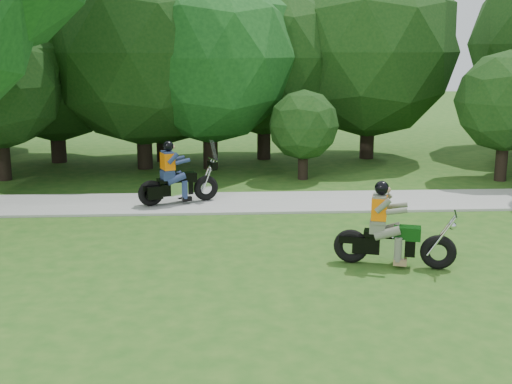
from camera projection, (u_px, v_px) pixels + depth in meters
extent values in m
plane|color=#235317|center=(482.00, 340.00, 8.74)|extent=(100.00, 100.00, 0.00)
cube|color=#979793|center=(359.00, 201.00, 16.53)|extent=(60.00, 2.20, 0.06)
cylinder|color=black|center=(210.00, 142.00, 20.90)|extent=(0.48, 0.48, 1.80)
sphere|color=#144718|center=(209.00, 57.00, 20.31)|extent=(5.55, 5.55, 5.55)
cylinder|color=black|center=(58.00, 136.00, 22.11)|extent=(0.52, 0.52, 1.80)
sphere|color=#11340F|center=(52.00, 49.00, 21.46)|extent=(6.33, 6.33, 6.33)
cylinder|color=black|center=(367.00, 133.00, 22.90)|extent=(0.50, 0.50, 1.80)
sphere|color=#11340F|center=(370.00, 52.00, 22.27)|extent=(6.00, 6.00, 6.00)
cylinder|color=black|center=(144.00, 141.00, 20.94)|extent=(0.50, 0.50, 1.80)
sphere|color=#11340F|center=(141.00, 52.00, 20.32)|extent=(5.98, 5.98, 5.98)
cylinder|color=black|center=(264.00, 134.00, 22.73)|extent=(0.47, 0.47, 1.80)
sphere|color=#11340F|center=(264.00, 57.00, 22.14)|extent=(5.48, 5.48, 5.48)
cylinder|color=black|center=(163.00, 140.00, 22.26)|extent=(0.46, 0.46, 1.49)
sphere|color=#11340F|center=(161.00, 70.00, 21.73)|extent=(5.16, 5.16, 5.16)
cylinder|color=black|center=(502.00, 158.00, 19.05)|extent=(0.35, 0.35, 1.39)
sphere|color=#11340F|center=(506.00, 102.00, 18.68)|extent=(2.98, 2.98, 2.98)
cylinder|color=black|center=(303.00, 164.00, 19.31)|extent=(0.31, 0.31, 0.96)
sphere|color=#11340F|center=(304.00, 125.00, 19.06)|extent=(2.11, 2.11, 2.11)
cylinder|color=black|center=(3.00, 154.00, 19.13)|extent=(0.39, 0.39, 1.58)
torus|color=black|center=(351.00, 246.00, 11.82)|extent=(0.67, 0.36, 0.64)
torus|color=black|center=(438.00, 252.00, 11.47)|extent=(0.67, 0.36, 0.64)
cube|color=black|center=(384.00, 246.00, 11.68)|extent=(1.14, 0.53, 0.29)
cube|color=silver|center=(392.00, 247.00, 11.65)|extent=(0.51, 0.42, 0.37)
cube|color=black|center=(407.00, 233.00, 11.53)|extent=(0.53, 0.40, 0.24)
cube|color=black|center=(377.00, 233.00, 11.66)|extent=(0.54, 0.42, 0.09)
cylinder|color=silver|center=(442.00, 235.00, 11.39)|extent=(0.49, 0.18, 0.76)
cylinder|color=silver|center=(456.00, 214.00, 11.26)|extent=(0.20, 0.57, 0.03)
cube|color=#545C4B|center=(378.00, 226.00, 11.63)|extent=(0.36, 0.41, 0.22)
cube|color=#545C4B|center=(379.00, 209.00, 11.55)|extent=(0.34, 0.44, 0.51)
cube|color=orange|center=(379.00, 208.00, 11.55)|extent=(0.37, 0.48, 0.40)
sphere|color=black|center=(382.00, 188.00, 11.46)|extent=(0.26, 0.26, 0.26)
torus|color=black|center=(151.00, 193.00, 15.81)|extent=(0.68, 0.41, 0.65)
torus|color=black|center=(206.00, 188.00, 16.39)|extent=(0.68, 0.41, 0.65)
cube|color=black|center=(172.00, 189.00, 16.02)|extent=(1.05, 0.59, 0.30)
cube|color=silver|center=(178.00, 189.00, 16.08)|extent=(0.53, 0.46, 0.37)
cube|color=black|center=(186.00, 177.00, 16.11)|extent=(0.55, 0.44, 0.24)
cube|color=black|center=(167.00, 180.00, 15.92)|extent=(0.56, 0.45, 0.09)
cylinder|color=silver|center=(207.00, 175.00, 16.34)|extent=(0.36, 0.17, 0.84)
cylinder|color=silver|center=(213.00, 160.00, 16.31)|extent=(0.25, 0.57, 0.03)
cube|color=black|center=(155.00, 193.00, 15.64)|extent=(0.41, 0.25, 0.32)
cube|color=black|center=(150.00, 190.00, 16.00)|extent=(0.41, 0.25, 0.32)
cube|color=navy|center=(167.00, 175.00, 15.89)|extent=(0.39, 0.43, 0.22)
cube|color=navy|center=(168.00, 162.00, 15.83)|extent=(0.37, 0.45, 0.52)
cube|color=orange|center=(168.00, 161.00, 15.82)|extent=(0.41, 0.50, 0.41)
sphere|color=black|center=(168.00, 146.00, 15.75)|extent=(0.26, 0.26, 0.26)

